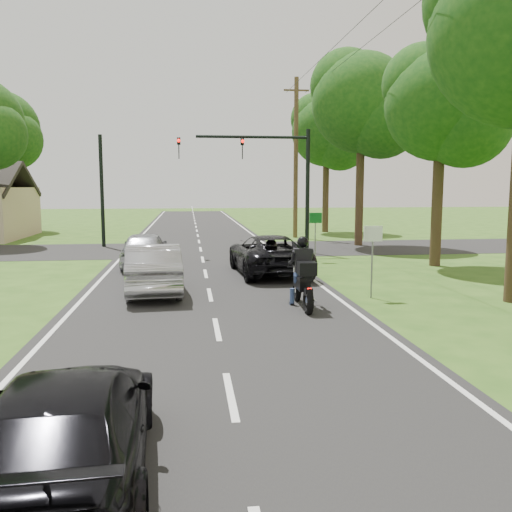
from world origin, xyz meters
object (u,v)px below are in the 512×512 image
Objects in this scene: dark_suv at (268,254)px; motorcycle_rider at (303,280)px; silver_suv at (145,249)px; dark_car_behind at (67,427)px; silver_sedan at (153,268)px; sign_green at (315,225)px; sign_white at (373,244)px; traffic_signal at (270,168)px; utility_pole_far at (296,157)px.

motorcycle_rider is at bearing 87.08° from dark_suv.
dark_suv is 5.28m from silver_suv.
motorcycle_rider is at bearing -120.77° from dark_car_behind.
silver_sedan is (-4.12, 2.67, -0.01)m from motorcycle_rider.
silver_sedan is 9.22m from sign_green.
sign_green is (0.20, 8.00, 0.00)m from sign_white.
sign_white is at bearing -91.43° from sign_green.
silver_sedan is at bearing 165.86° from sign_white.
motorcycle_rider is at bearing 142.90° from silver_sedan.
silver_suv is 0.96× the size of dark_car_behind.
sign_green is (1.56, -3.02, -2.54)m from traffic_signal.
motorcycle_rider is at bearing -105.31° from sign_green.
dark_car_behind is 11.45m from sign_white.
motorcycle_rider is 1.07× the size of sign_white.
motorcycle_rider is at bearing -155.15° from sign_white.
dark_suv is 4.17m from sign_green.
silver_sedan is at bearing -114.41° from utility_pole_far.
motorcycle_rider is 5.87m from dark_suv.
utility_pole_far reaches higher than dark_car_behind.
silver_suv reaches higher than dark_car_behind.
dark_suv is at bearing -109.71° from dark_car_behind.
traffic_signal reaches higher than silver_sedan.
silver_suv is 10.11m from sign_white.
sign_green is (-1.30, -11.02, -3.49)m from utility_pole_far.
silver_suv is 2.00× the size of sign_green.
dark_car_behind is at bearing -111.66° from sign_green.
silver_sedan is at bearing -135.94° from sign_green.
sign_green is at bearing -140.14° from silver_sedan.
motorcycle_rider is 0.23× the size of utility_pole_far.
silver_suv is at bearing -146.03° from traffic_signal.
dark_suv is at bearing 154.39° from silver_suv.
silver_sedan is 11.19m from traffic_signal.
sign_white is (-1.50, -19.02, -3.49)m from utility_pole_far.
silver_suv is 7.38m from sign_green.
sign_green is (6.60, 6.39, 0.84)m from silver_sedan.
dark_suv is at bearing 91.52° from motorcycle_rider.
dark_suv is at bearing -99.06° from traffic_signal.
utility_pole_far is at bearing 80.14° from motorcycle_rider.
traffic_signal is at bearing 86.46° from motorcycle_rider.
traffic_signal is at bearing -109.68° from utility_pole_far.
dark_suv is (-0.07, 5.87, -0.03)m from motorcycle_rider.
dark_suv is 0.53× the size of utility_pole_far.
traffic_signal is at bearing -122.38° from silver_sedan.
silver_sedan is at bearing -118.18° from traffic_signal.
silver_sedan is 0.46× the size of utility_pole_far.
sign_green reaches higher than motorcycle_rider.
sign_white is (1.36, -11.02, -2.54)m from traffic_signal.
motorcycle_rider is at bearing -94.34° from traffic_signal.
utility_pole_far is 11.63m from sign_green.
sign_green is at bearing -96.73° from utility_pole_far.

